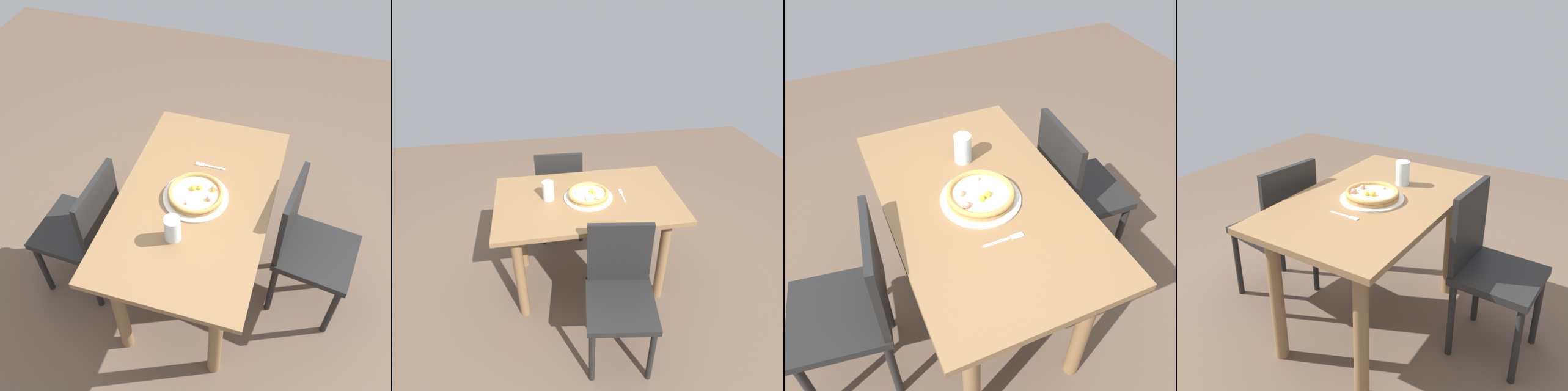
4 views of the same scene
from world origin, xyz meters
TOP-DOWN VIEW (x-y plane):
  - ground_plane at (0.00, 0.00)m, footprint 6.00×6.00m
  - dining_table at (0.00, 0.00)m, footprint 1.26×0.76m
  - chair_near at (0.09, -0.60)m, footprint 0.45×0.45m
  - chair_far at (-0.15, 0.60)m, footprint 0.42×0.42m
  - plate at (0.01, -0.00)m, footprint 0.33×0.33m
  - pizza at (0.01, -0.00)m, footprint 0.28×0.28m
  - fork at (0.24, 0.00)m, footprint 0.02×0.17m
  - drinking_glass at (-0.26, 0.03)m, footprint 0.08×0.08m

SIDE VIEW (x-z plane):
  - ground_plane at x=0.00m, z-range 0.00..0.00m
  - chair_near at x=0.09m, z-range 0.05..0.95m
  - chair_far at x=-0.15m, z-range 0.05..0.95m
  - dining_table at x=0.00m, z-range 0.25..1.03m
  - fork at x=0.24m, z-range 0.78..0.78m
  - plate at x=0.01m, z-range 0.78..0.79m
  - pizza at x=0.01m, z-range 0.78..0.83m
  - drinking_glass at x=-0.26m, z-range 0.78..0.91m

